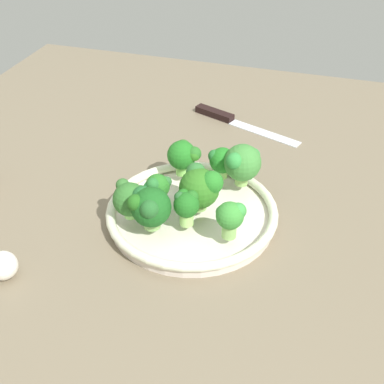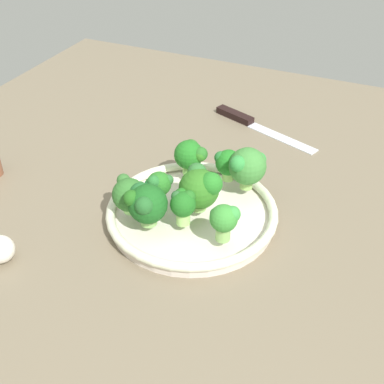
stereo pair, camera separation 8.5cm
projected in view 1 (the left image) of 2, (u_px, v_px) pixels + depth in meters
The scene contains 13 objects.
ground_plane at pixel (186, 210), 92.70cm from camera, with size 130.00×130.00×2.50cm, color #756852.
bowl at pixel (192, 213), 87.52cm from camera, with size 29.13×29.13×2.87cm.
broccoli_floret_0 at pixel (186, 204), 81.09cm from camera, with size 4.14×4.67×5.88cm.
broccoli_floret_1 at pixel (231, 216), 78.31cm from camera, with size 4.68×4.36×6.27cm.
broccoli_floret_2 at pixel (130, 199), 82.68cm from camera, with size 5.62×5.57×6.20cm.
broccoli_floret_3 at pixel (243, 163), 89.46cm from camera, with size 6.56×6.92×7.74cm.
broccoli_floret_4 at pixel (184, 155), 92.41cm from camera, with size 6.20×5.53×6.64cm.
broccoli_floret_5 at pixel (149, 206), 80.04cm from camera, with size 6.69×6.75×7.10cm.
broccoli_floret_6 at pixel (201, 187), 83.89cm from camera, with size 7.35×6.75×7.58cm.
broccoli_floret_7 at pixel (222, 160), 91.77cm from camera, with size 4.91×4.67×5.93cm.
broccoli_floret_8 at pixel (157, 187), 85.85cm from camera, with size 4.28×4.58×5.34cm.
knife at pixel (232, 120), 116.50cm from camera, with size 25.74×11.60×1.50cm.
garlic_bulb at pixel (3, 266), 76.13cm from camera, with size 4.43×4.43×4.43cm, color white.
Camera 1 is at (-22.33, 69.71, 55.72)cm, focal length 48.18 mm.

